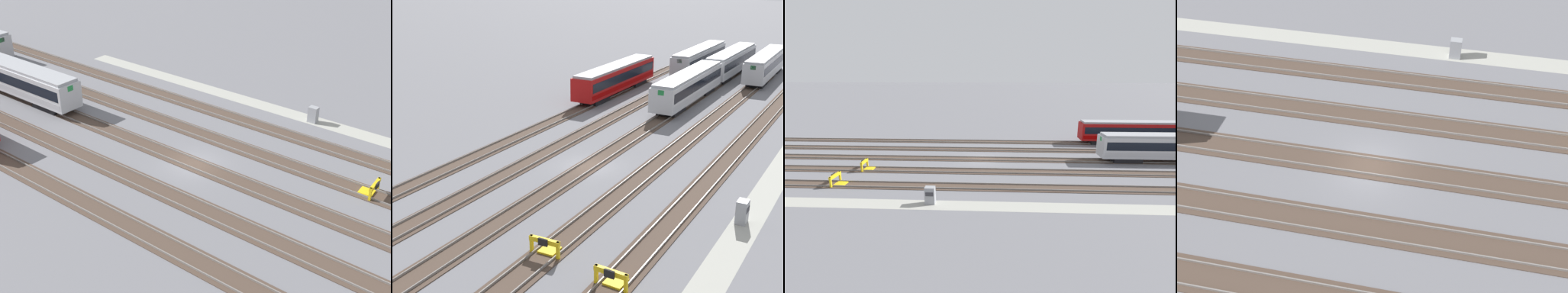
# 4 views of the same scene
# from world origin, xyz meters

# --- Properties ---
(ground_plane) EXTENTS (400.00, 400.00, 0.00)m
(ground_plane) POSITION_xyz_m (0.00, 0.00, 0.00)
(ground_plane) COLOR slate
(service_walkway) EXTENTS (54.00, 2.00, 0.01)m
(service_walkway) POSITION_xyz_m (0.00, -14.20, 0.00)
(service_walkway) COLOR #9E9E93
(service_walkway) RESTS_ON ground
(rail_track_nearest) EXTENTS (90.00, 2.23, 0.21)m
(rail_track_nearest) POSITION_xyz_m (0.00, -9.79, 0.04)
(rail_track_nearest) COLOR #47382D
(rail_track_nearest) RESTS_ON ground
(rail_track_near_inner) EXTENTS (90.00, 2.23, 0.21)m
(rail_track_near_inner) POSITION_xyz_m (0.00, -4.90, 0.04)
(rail_track_near_inner) COLOR #47382D
(rail_track_near_inner) RESTS_ON ground
(rail_track_middle) EXTENTS (90.00, 2.24, 0.21)m
(rail_track_middle) POSITION_xyz_m (0.00, 0.00, 0.04)
(rail_track_middle) COLOR #47382D
(rail_track_middle) RESTS_ON ground
(rail_track_far_inner) EXTENTS (90.00, 2.23, 0.21)m
(rail_track_far_inner) POSITION_xyz_m (0.00, 4.90, 0.04)
(rail_track_far_inner) COLOR #47382D
(rail_track_far_inner) RESTS_ON ground
(rail_track_farthest) EXTENTS (90.00, 2.23, 0.21)m
(rail_track_farthest) POSITION_xyz_m (0.00, 9.79, 0.04)
(rail_track_farthest) COLOR #47382D
(rail_track_farthest) RESTS_ON ground
(subway_car_front_row_leftmost) EXTENTS (18.02, 2.95, 3.70)m
(subway_car_front_row_leftmost) POSITION_xyz_m (24.55, 0.06, 2.04)
(subway_car_front_row_leftmost) COLOR #B7BABF
(subway_car_front_row_leftmost) RESTS_ON ground
(bumper_stop_near_inner_track) EXTENTS (1.37, 2.01, 1.22)m
(bumper_stop_near_inner_track) POSITION_xyz_m (-13.74, -4.89, 0.51)
(bumper_stop_near_inner_track) COLOR gold
(bumper_stop_near_inner_track) RESTS_ON ground
(electrical_cabinet) EXTENTS (0.90, 0.73, 1.60)m
(electrical_cabinet) POSITION_xyz_m (-4.07, -13.85, 0.80)
(electrical_cabinet) COLOR gray
(electrical_cabinet) RESTS_ON ground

